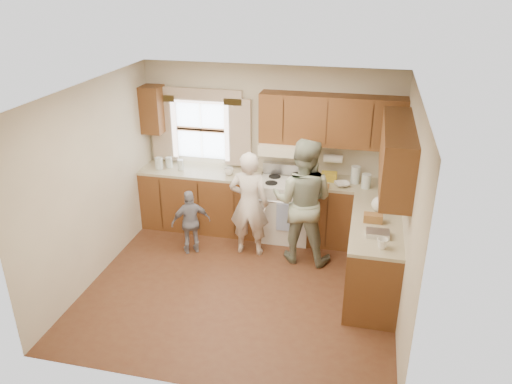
% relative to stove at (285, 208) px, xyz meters
% --- Properties ---
extents(room, '(3.80, 3.80, 3.80)m').
position_rel_stove_xyz_m(room, '(-0.30, -1.44, 0.78)').
color(room, '#4E2818').
rests_on(room, ground).
extents(kitchen_fixtures, '(3.80, 2.25, 2.15)m').
position_rel_stove_xyz_m(kitchen_fixtures, '(0.31, -0.36, 0.37)').
color(kitchen_fixtures, '#4E2810').
rests_on(kitchen_fixtures, ground).
extents(stove, '(0.76, 0.67, 1.07)m').
position_rel_stove_xyz_m(stove, '(0.00, 0.00, 0.00)').
color(stove, silver).
rests_on(stove, ground).
extents(woman_left, '(0.56, 0.37, 1.51)m').
position_rel_stove_xyz_m(woman_left, '(-0.40, -0.59, 0.29)').
color(woman_left, beige).
rests_on(woman_left, ground).
extents(woman_right, '(0.90, 0.72, 1.75)m').
position_rel_stove_xyz_m(woman_right, '(0.34, -0.59, 0.41)').
color(woman_right, '#224024').
rests_on(woman_right, ground).
extents(child, '(0.59, 0.48, 0.94)m').
position_rel_stove_xyz_m(child, '(-1.20, -0.76, 0.01)').
color(child, gray).
rests_on(child, ground).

